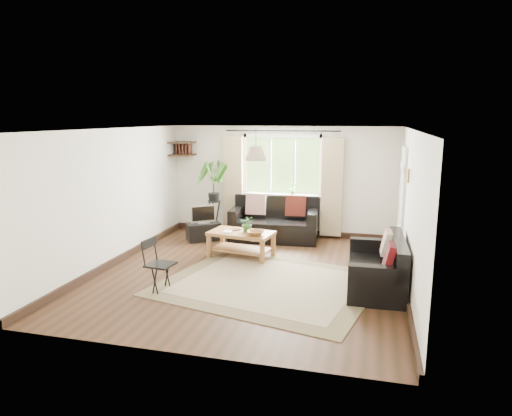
% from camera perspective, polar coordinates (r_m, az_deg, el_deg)
% --- Properties ---
extents(floor, '(5.50, 5.50, 0.00)m').
position_cam_1_polar(floor, '(7.76, -0.74, -8.19)').
color(floor, black).
rests_on(floor, ground).
extents(ceiling, '(5.50, 5.50, 0.00)m').
position_cam_1_polar(ceiling, '(7.32, -0.79, 9.82)').
color(ceiling, white).
rests_on(ceiling, floor).
extents(wall_back, '(5.00, 0.02, 2.40)m').
position_cam_1_polar(wall_back, '(10.09, 3.30, 3.38)').
color(wall_back, white).
rests_on(wall_back, floor).
extents(wall_front, '(5.00, 0.02, 2.40)m').
position_cam_1_polar(wall_front, '(4.91, -9.15, -5.28)').
color(wall_front, white).
rests_on(wall_front, floor).
extents(wall_left, '(0.02, 5.50, 2.40)m').
position_cam_1_polar(wall_left, '(8.44, -17.39, 1.31)').
color(wall_left, white).
rests_on(wall_left, floor).
extents(wall_right, '(0.02, 5.50, 2.40)m').
position_cam_1_polar(wall_right, '(7.22, 18.77, -0.40)').
color(wall_right, white).
rests_on(wall_right, floor).
extents(rug, '(3.69, 3.35, 0.02)m').
position_cam_1_polar(rug, '(7.31, 1.60, -9.39)').
color(rug, beige).
rests_on(rug, floor).
extents(window, '(2.50, 0.16, 2.16)m').
position_cam_1_polar(window, '(10.01, 3.28, 5.33)').
color(window, white).
rests_on(window, wall_back).
extents(door, '(0.06, 0.96, 2.06)m').
position_cam_1_polar(door, '(8.92, 17.71, 0.50)').
color(door, silver).
rests_on(door, wall_right).
extents(corner_shelf, '(0.50, 0.50, 0.34)m').
position_cam_1_polar(corner_shelf, '(10.45, -9.22, 7.33)').
color(corner_shelf, black).
rests_on(corner_shelf, wall_back).
extents(pendant_lamp, '(0.36, 0.36, 0.54)m').
position_cam_1_polar(pendant_lamp, '(7.72, 0.00, 7.30)').
color(pendant_lamp, beige).
rests_on(pendant_lamp, ceiling).
extents(wall_sconce, '(0.12, 0.12, 0.28)m').
position_cam_1_polar(wall_sconce, '(7.43, 18.33, 4.16)').
color(wall_sconce, beige).
rests_on(wall_sconce, wall_right).
extents(sofa_back, '(1.89, 1.04, 0.87)m').
position_cam_1_polar(sofa_back, '(9.74, 2.30, -1.49)').
color(sofa_back, black).
rests_on(sofa_back, floor).
extents(sofa_right, '(1.65, 0.86, 0.76)m').
position_cam_1_polar(sofa_right, '(7.24, 14.76, -6.83)').
color(sofa_right, black).
rests_on(sofa_right, floor).
extents(coffee_table, '(1.27, 0.82, 0.48)m').
position_cam_1_polar(coffee_table, '(8.59, -1.85, -4.55)').
color(coffee_table, brown).
rests_on(coffee_table, floor).
extents(table_plant, '(0.31, 0.27, 0.31)m').
position_cam_1_polar(table_plant, '(8.50, -1.06, -1.97)').
color(table_plant, '#2F6026').
rests_on(table_plant, coffee_table).
extents(bowl, '(0.38, 0.38, 0.08)m').
position_cam_1_polar(bowl, '(8.29, -0.03, -3.13)').
color(bowl, '#8F5E31').
rests_on(bowl, coffee_table).
extents(book_a, '(0.16, 0.21, 0.02)m').
position_cam_1_polar(book_a, '(8.57, -3.99, -2.90)').
color(book_a, white).
rests_on(book_a, coffee_table).
extents(book_b, '(0.25, 0.25, 0.02)m').
position_cam_1_polar(book_b, '(8.74, -2.91, -2.59)').
color(book_b, brown).
rests_on(book_b, coffee_table).
extents(tv_stand, '(0.80, 0.72, 0.37)m').
position_cam_1_polar(tv_stand, '(9.81, -6.58, -2.94)').
color(tv_stand, black).
rests_on(tv_stand, floor).
extents(tv, '(0.54, 0.45, 0.41)m').
position_cam_1_polar(tv, '(9.72, -6.63, -0.70)').
color(tv, '#A5A5AA').
rests_on(tv, tv_stand).
extents(palm_stand, '(0.66, 0.66, 1.65)m').
position_cam_1_polar(palm_stand, '(10.17, -5.29, 1.27)').
color(palm_stand, black).
rests_on(palm_stand, floor).
extents(folding_chair, '(0.46, 0.46, 0.80)m').
position_cam_1_polar(folding_chair, '(7.06, -11.84, -7.04)').
color(folding_chair, black).
rests_on(folding_chair, floor).
extents(sill_plant, '(0.14, 0.10, 0.27)m').
position_cam_1_polar(sill_plant, '(9.95, 4.58, 2.46)').
color(sill_plant, '#2D6023').
rests_on(sill_plant, window).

